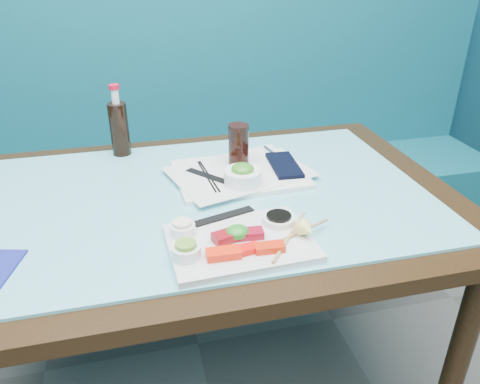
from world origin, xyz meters
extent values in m
cube|color=#115D6B|center=(0.00, 2.22, 0.23)|extent=(3.00, 0.55, 0.45)
cube|color=#115D6B|center=(0.00, 2.44, 0.70)|extent=(3.00, 0.12, 0.95)
cube|color=black|center=(0.00, 1.45, 0.73)|extent=(1.40, 0.90, 0.04)
cylinder|color=black|center=(0.62, 1.08, 0.35)|extent=(0.06, 0.06, 0.71)
cylinder|color=black|center=(-0.62, 1.82, 0.35)|extent=(0.06, 0.06, 0.71)
cylinder|color=black|center=(0.62, 1.82, 0.35)|extent=(0.06, 0.06, 0.71)
cube|color=#68C2D1|center=(0.00, 1.45, 0.75)|extent=(1.22, 0.76, 0.01)
cube|color=silver|center=(0.05, 1.19, 0.77)|extent=(0.33, 0.24, 0.02)
cube|color=#FF270A|center=(0.00, 1.14, 0.78)|extent=(0.07, 0.04, 0.02)
cube|color=#F31009|center=(0.05, 1.14, 0.78)|extent=(0.06, 0.04, 0.01)
cube|color=red|center=(0.10, 1.14, 0.78)|extent=(0.07, 0.03, 0.02)
cube|color=maroon|center=(0.02, 1.20, 0.78)|extent=(0.07, 0.05, 0.02)
cube|color=maroon|center=(0.08, 1.20, 0.78)|extent=(0.06, 0.04, 0.02)
ellipsoid|color=#20831E|center=(0.05, 1.20, 0.79)|extent=(0.06, 0.05, 0.03)
cylinder|color=white|center=(-0.07, 1.16, 0.79)|extent=(0.07, 0.07, 0.03)
cylinder|color=#669A31|center=(-0.07, 1.16, 0.80)|extent=(0.05, 0.05, 0.01)
cylinder|color=white|center=(-0.07, 1.25, 0.79)|extent=(0.07, 0.07, 0.02)
cylinder|color=#F6E5CA|center=(-0.07, 1.25, 0.80)|extent=(0.05, 0.05, 0.01)
cylinder|color=white|center=(0.16, 1.24, 0.78)|extent=(0.09, 0.09, 0.02)
cylinder|color=black|center=(0.16, 1.24, 0.79)|extent=(0.08, 0.08, 0.01)
cone|color=#F2F072|center=(0.20, 1.16, 0.80)|extent=(0.05, 0.05, 0.04)
cube|color=black|center=(0.04, 1.30, 0.78)|extent=(0.16, 0.07, 0.00)
cylinder|color=tan|center=(0.16, 1.18, 0.78)|extent=(0.14, 0.18, 0.01)
cylinder|color=#A3764D|center=(0.17, 1.18, 0.78)|extent=(0.20, 0.09, 0.01)
cube|color=white|center=(0.13, 1.54, 0.76)|extent=(0.37, 0.28, 0.01)
cube|color=silver|center=(0.13, 1.54, 0.77)|extent=(0.44, 0.36, 0.00)
cylinder|color=white|center=(0.12, 1.46, 0.79)|extent=(0.13, 0.13, 0.04)
ellipsoid|color=#35871F|center=(0.12, 1.46, 0.82)|extent=(0.08, 0.08, 0.03)
cylinder|color=black|center=(0.14, 1.59, 0.83)|extent=(0.07, 0.07, 0.12)
cube|color=black|center=(0.27, 1.54, 0.78)|extent=(0.09, 0.18, 0.01)
cylinder|color=silver|center=(0.26, 1.64, 0.78)|extent=(0.03, 0.09, 0.01)
cylinder|color=black|center=(0.03, 1.53, 0.77)|extent=(0.02, 0.21, 0.01)
cylinder|color=black|center=(0.04, 1.53, 0.77)|extent=(0.02, 0.21, 0.01)
cube|color=black|center=(0.04, 1.53, 0.77)|extent=(0.12, 0.13, 0.00)
cylinder|color=black|center=(-0.19, 1.79, 0.84)|extent=(0.08, 0.08, 0.17)
cylinder|color=white|center=(-0.19, 1.79, 0.95)|extent=(0.03, 0.03, 0.04)
cylinder|color=red|center=(-0.19, 1.79, 0.98)|extent=(0.03, 0.03, 0.01)
camera|label=1|loc=(-0.16, 0.35, 1.35)|focal=35.00mm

